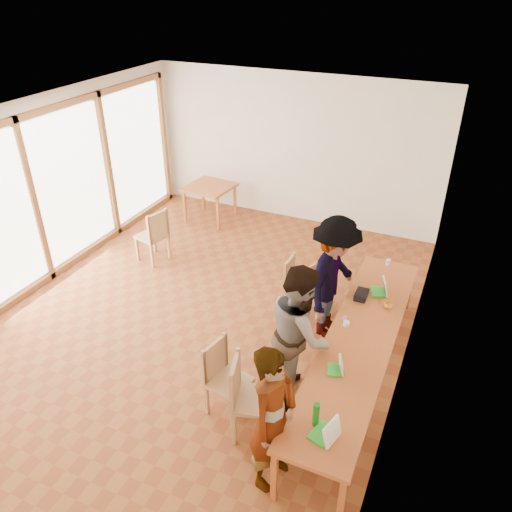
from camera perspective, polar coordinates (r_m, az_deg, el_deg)
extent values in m
plane|color=brown|center=(7.75, -6.46, -7.30)|extent=(8.00, 8.00, 0.00)
cube|color=#EFE7CE|center=(10.29, 4.39, 12.07)|extent=(6.00, 0.10, 3.00)
cube|color=#EFE7CE|center=(6.13, 17.83, -2.88)|extent=(0.10, 8.00, 3.00)
cube|color=white|center=(8.74, -24.23, 6.05)|extent=(0.10, 8.00, 3.00)
cube|color=white|center=(6.39, -8.05, 14.73)|extent=(6.00, 8.00, 0.04)
cube|color=#C0612A|center=(6.35, 11.82, -9.28)|extent=(0.80, 4.00, 0.05)
cube|color=#C0612A|center=(5.37, 2.10, -23.82)|extent=(0.06, 0.06, 0.70)
cube|color=#C0612A|center=(8.17, 12.49, -2.70)|extent=(0.06, 0.06, 0.70)
cube|color=#C0612A|center=(5.27, 9.73, -25.98)|extent=(0.06, 0.06, 0.70)
cube|color=#C0612A|center=(8.11, 17.15, -3.71)|extent=(0.06, 0.06, 0.70)
cube|color=#C0612A|center=(10.48, -5.34, 7.85)|extent=(0.90, 0.90, 0.05)
cube|color=#C0612A|center=(10.51, -8.14, 5.51)|extent=(0.05, 0.05, 0.70)
cube|color=#C0612A|center=(11.12, -6.05, 7.07)|extent=(0.05, 0.05, 0.70)
cube|color=#C0612A|center=(10.15, -4.37, 4.80)|extent=(0.05, 0.05, 0.70)
cube|color=#C0612A|center=(10.78, -2.42, 6.44)|extent=(0.05, 0.05, 0.70)
cube|color=tan|center=(6.06, -3.11, -14.21)|extent=(0.53, 0.53, 0.04)
cube|color=tan|center=(5.98, -4.74, -11.63)|extent=(0.13, 0.45, 0.47)
cube|color=tan|center=(5.81, -0.14, -16.15)|extent=(0.60, 0.60, 0.05)
cube|color=tan|center=(5.64, -2.41, -13.99)|extent=(0.18, 0.48, 0.50)
cube|color=tan|center=(7.69, 5.08, -3.60)|extent=(0.42, 0.42, 0.04)
cube|color=tan|center=(7.61, 3.82, -1.78)|extent=(0.04, 0.42, 0.44)
cube|color=tan|center=(7.64, 7.05, -4.34)|extent=(0.48, 0.48, 0.04)
cube|color=tan|center=(7.60, 6.11, -2.50)|extent=(0.15, 0.37, 0.40)
cube|color=tan|center=(9.19, -11.82, 2.25)|extent=(0.57, 0.57, 0.04)
cube|color=tan|center=(8.92, -11.11, 3.38)|extent=(0.16, 0.47, 0.49)
imported|color=gray|center=(5.15, 1.96, -18.10)|extent=(0.50, 0.68, 1.71)
imported|color=gray|center=(6.01, 5.06, -8.81)|extent=(1.01, 1.11, 1.85)
imported|color=gray|center=(7.03, 8.85, -2.57)|extent=(0.81, 1.27, 1.87)
cube|color=green|center=(5.19, 7.64, -19.48)|extent=(0.26, 0.32, 0.03)
cube|color=white|center=(5.08, 8.68, -19.24)|extent=(0.15, 0.27, 0.23)
cube|color=green|center=(5.83, 8.92, -12.71)|extent=(0.21, 0.25, 0.02)
cube|color=white|center=(5.78, 9.74, -12.19)|extent=(0.12, 0.20, 0.18)
cube|color=green|center=(7.18, 13.73, -3.98)|extent=(0.26, 0.31, 0.03)
cube|color=white|center=(7.14, 14.56, -3.37)|extent=(0.15, 0.25, 0.22)
imported|color=yellow|center=(6.89, 14.88, -5.46)|extent=(0.13, 0.13, 0.09)
cylinder|color=#1B731C|center=(5.17, 6.88, -17.54)|extent=(0.07, 0.07, 0.28)
cylinder|color=silver|center=(7.85, 14.86, -0.70)|extent=(0.07, 0.07, 0.09)
cylinder|color=white|center=(6.47, 10.28, -7.60)|extent=(0.08, 0.08, 0.06)
cube|color=#DD4C8C|center=(6.59, 10.09, -7.04)|extent=(0.05, 0.10, 0.01)
cube|color=black|center=(7.01, 11.95, -4.35)|extent=(0.16, 0.26, 0.09)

